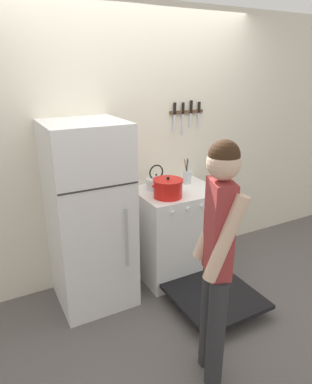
% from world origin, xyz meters
% --- Properties ---
extents(ground_plane, '(14.00, 14.00, 0.00)m').
position_xyz_m(ground_plane, '(0.00, 0.00, 0.00)').
color(ground_plane, '#5B5654').
extents(wall_back, '(10.00, 0.06, 2.55)m').
position_xyz_m(wall_back, '(0.00, 0.03, 1.27)').
color(wall_back, silver).
rests_on(wall_back, ground_plane).
extents(refrigerator, '(0.63, 0.65, 1.61)m').
position_xyz_m(refrigerator, '(-0.57, -0.31, 0.80)').
color(refrigerator, white).
rests_on(refrigerator, ground_plane).
extents(stove_range, '(0.77, 1.32, 0.89)m').
position_xyz_m(stove_range, '(0.30, -0.34, 0.44)').
color(stove_range, white).
rests_on(stove_range, ground_plane).
extents(dutch_oven_pot, '(0.31, 0.27, 0.19)m').
position_xyz_m(dutch_oven_pot, '(0.13, -0.42, 0.98)').
color(dutch_oven_pot, red).
rests_on(dutch_oven_pot, stove_range).
extents(tea_kettle, '(0.24, 0.19, 0.24)m').
position_xyz_m(tea_kettle, '(0.14, -0.18, 0.97)').
color(tea_kettle, silver).
rests_on(tea_kettle, stove_range).
extents(utensil_jar, '(0.08, 0.08, 0.26)m').
position_xyz_m(utensil_jar, '(0.49, -0.18, 0.97)').
color(utensil_jar, silver).
rests_on(utensil_jar, stove_range).
extents(person, '(0.34, 0.39, 1.63)m').
position_xyz_m(person, '(-0.15, -1.49, 0.93)').
color(person, '#2D2D30').
rests_on(person, ground_plane).
extents(wall_knife_strip, '(0.38, 0.03, 0.33)m').
position_xyz_m(wall_knife_strip, '(0.57, -0.02, 1.58)').
color(wall_knife_strip, brown).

